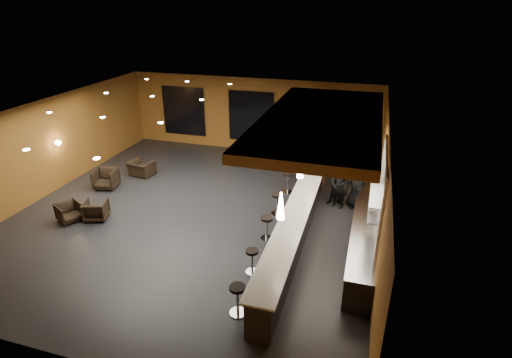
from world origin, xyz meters
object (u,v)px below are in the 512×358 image
(pendant_1, at_px, (300,167))
(bar_stool_4, at_px, (288,180))
(prep_counter, at_px, (364,233))
(bar_stool_1, at_px, (252,258))
(bar_stool_3, at_px, (277,201))
(staff_a, at_px, (339,186))
(armchair_d, at_px, (141,168))
(pendant_0, at_px, (281,206))
(staff_b, at_px, (339,184))
(staff_c, at_px, (356,187))
(armchair_c, at_px, (106,179))
(bar_stool_2, at_px, (267,225))
(pendant_2, at_px, (314,140))
(armchair_b, at_px, (96,210))
(column, at_px, (319,142))
(bar_stool_0, at_px, (238,296))
(bar_counter, at_px, (295,230))
(armchair_a, at_px, (69,212))

(pendant_1, xyz_separation_m, bar_stool_4, (-0.92, 2.87, -1.83))
(prep_counter, relative_size, bar_stool_1, 8.33)
(bar_stool_3, bearing_deg, staff_a, 30.24)
(staff_a, distance_m, armchair_d, 8.24)
(prep_counter, bearing_deg, pendant_0, -128.66)
(staff_a, bearing_deg, staff_b, 112.97)
(staff_a, xyz_separation_m, staff_c, (0.57, 0.19, -0.05))
(armchair_c, bearing_deg, prep_counter, -18.97)
(bar_stool_2, bearing_deg, staff_a, 55.31)
(armchair_d, distance_m, bar_stool_3, 6.45)
(bar_stool_2, bearing_deg, pendant_2, 73.73)
(armchair_b, height_order, bar_stool_4, bar_stool_4)
(pendant_0, distance_m, staff_a, 5.11)
(column, bearing_deg, armchair_b, -143.25)
(staff_b, bearing_deg, staff_c, -4.29)
(bar_stool_1, bearing_deg, pendant_1, 69.55)
(staff_c, xyz_separation_m, bar_stool_0, (-2.29, -6.23, -0.25))
(prep_counter, xyz_separation_m, pendant_0, (-2.00, -2.50, 1.92))
(bar_counter, distance_m, bar_stool_2, 0.87)
(bar_stool_0, bearing_deg, staff_b, 74.76)
(armchair_d, distance_m, bar_stool_1, 8.05)
(bar_counter, bearing_deg, column, 90.00)
(pendant_2, height_order, armchair_a, pendant_2)
(prep_counter, relative_size, armchair_d, 6.18)
(prep_counter, bearing_deg, staff_c, 99.23)
(armchair_b, bearing_deg, bar_stool_2, 165.35)
(bar_counter, height_order, armchair_d, bar_counter)
(bar_stool_1, bearing_deg, pendant_2, 80.12)
(prep_counter, relative_size, armchair_b, 8.13)
(bar_counter, distance_m, pendant_1, 1.92)
(pendant_1, height_order, armchair_c, pendant_1)
(staff_c, height_order, bar_stool_0, staff_c)
(staff_a, height_order, bar_stool_3, staff_a)
(pendant_0, bearing_deg, bar_stool_2, 113.17)
(armchair_b, bearing_deg, bar_stool_1, 148.79)
(bar_stool_1, bearing_deg, bar_stool_3, 91.99)
(bar_counter, distance_m, armchair_a, 7.54)
(armchair_b, relative_size, bar_stool_4, 0.91)
(bar_counter, distance_m, bar_stool_3, 1.87)
(bar_stool_2, bearing_deg, bar_stool_1, -88.32)
(pendant_2, xyz_separation_m, staff_b, (1.01, -0.06, -1.53))
(bar_counter, xyz_separation_m, pendant_2, (0.00, 3.00, 1.85))
(pendant_0, distance_m, armchair_a, 7.86)
(bar_counter, distance_m, bar_stool_1, 1.88)
(bar_stool_2, relative_size, bar_stool_3, 0.97)
(bar_stool_3, bearing_deg, pendant_2, 55.90)
(bar_stool_0, relative_size, bar_stool_3, 1.02)
(staff_c, height_order, bar_stool_1, staff_c)
(prep_counter, distance_m, staff_b, 2.66)
(armchair_a, height_order, bar_stool_1, bar_stool_1)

